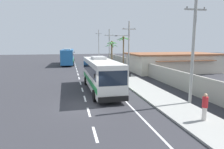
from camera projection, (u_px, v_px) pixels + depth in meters
name	position (u px, v px, depth m)	size (l,w,h in m)	color
ground_plane	(87.00, 105.00, 16.15)	(160.00, 160.00, 0.00)	#303035
sidewalk_kerb	(130.00, 80.00, 27.21)	(3.20, 90.00, 0.14)	#999993
lane_markings	(92.00, 76.00, 31.00)	(3.59, 71.69, 0.01)	white
boundary_wall	(145.00, 69.00, 31.72)	(0.24, 60.00, 2.00)	#9E998E
coach_bus_foreground	(101.00, 73.00, 21.00)	(3.16, 11.31, 3.57)	silver
coach_bus_far_lane	(68.00, 56.00, 47.04)	(3.34, 12.31, 3.87)	#2366A8
motorcycle_beside_bus	(107.00, 73.00, 29.40)	(0.56, 1.96, 1.64)	black
pedestrian_near_kerb	(205.00, 106.00, 12.51)	(0.36, 0.36, 1.77)	beige
utility_pole_nearest	(193.00, 48.00, 15.76)	(1.89, 0.24, 8.98)	#9E9E99
utility_pole_mid	(128.00, 46.00, 32.48)	(3.55, 0.24, 8.58)	#9E9E99
utility_pole_far	(109.00, 46.00, 49.31)	(2.43, 0.24, 8.54)	#9E9E99
utility_pole_distant	(99.00, 44.00, 65.96)	(2.06, 0.24, 9.54)	#9E9E99
palm_nearest	(112.00, 48.00, 46.89)	(2.71, 2.71, 5.62)	brown
palm_second	(111.00, 48.00, 52.34)	(3.50, 3.42, 5.07)	brown
palm_third	(123.00, 45.00, 41.15)	(2.91, 2.95, 6.51)	brown
roadside_building	(172.00, 62.00, 35.40)	(15.57, 9.40, 3.31)	beige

